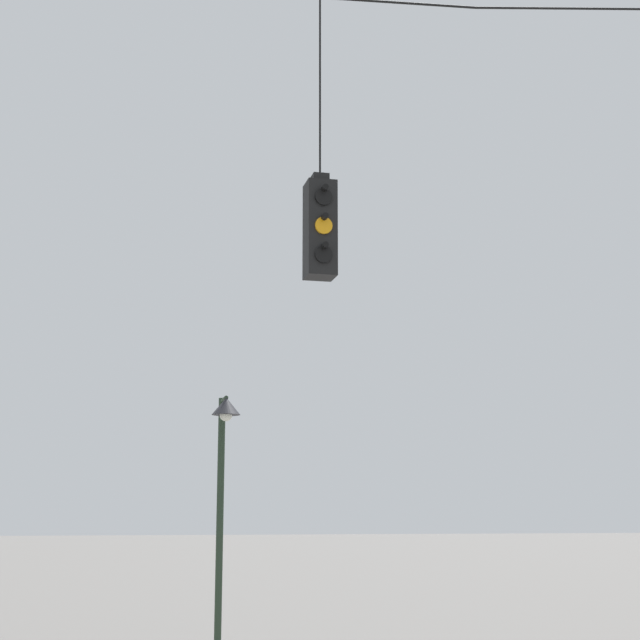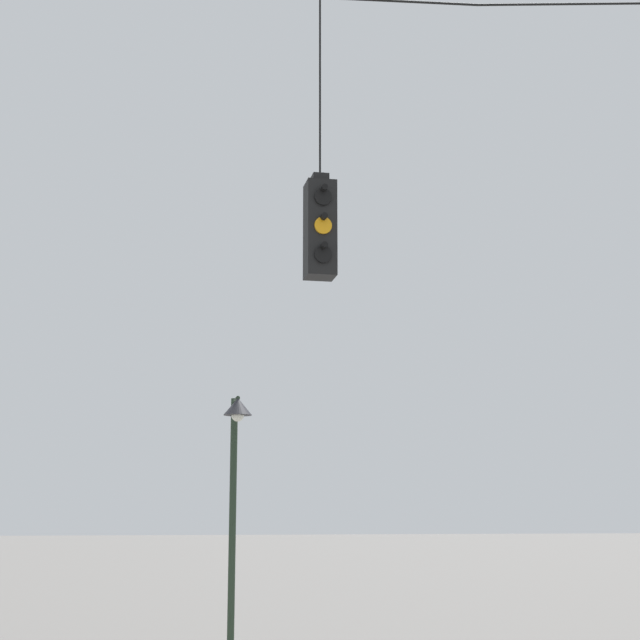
# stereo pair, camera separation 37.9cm
# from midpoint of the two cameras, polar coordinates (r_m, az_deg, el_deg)

# --- Properties ---
(traffic_light_over_intersection) EXTENTS (0.34, 0.58, 3.48)m
(traffic_light_over_intersection) POSITION_cam_midpoint_polar(r_m,az_deg,el_deg) (11.35, -0.96, 5.42)
(traffic_light_over_intersection) COLOR black
(street_lamp) EXTENTS (0.48, 0.83, 4.18)m
(street_lamp) POSITION_cam_midpoint_polar(r_m,az_deg,el_deg) (16.66, -6.30, -7.90)
(street_lamp) COLOR #233323
(street_lamp) RESTS_ON ground_plane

